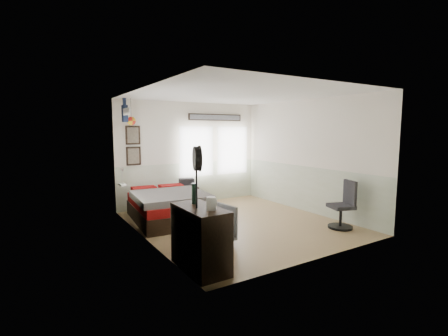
{
  "coord_description": "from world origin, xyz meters",
  "views": [
    {
      "loc": [
        -3.79,
        -5.57,
        1.98
      ],
      "look_at": [
        -0.1,
        0.4,
        1.15
      ],
      "focal_mm": 26.0,
      "sensor_mm": 36.0,
      "label": 1
    }
  ],
  "objects_px": {
    "nightstand": "(187,197)",
    "task_chair": "(343,209)",
    "bed": "(168,206)",
    "armchair": "(208,225)",
    "dresser": "(200,238)"
  },
  "relations": [
    {
      "from": "nightstand",
      "to": "task_chair",
      "type": "xyz_separation_m",
      "value": [
        1.91,
        -3.32,
        0.13
      ]
    },
    {
      "from": "bed",
      "to": "armchair",
      "type": "relative_size",
      "value": 2.79
    },
    {
      "from": "dresser",
      "to": "armchair",
      "type": "relative_size",
      "value": 1.32
    },
    {
      "from": "armchair",
      "to": "dresser",
      "type": "bearing_deg",
      "value": -132.46
    },
    {
      "from": "nightstand",
      "to": "bed",
      "type": "bearing_deg",
      "value": -128.19
    },
    {
      "from": "armchair",
      "to": "nightstand",
      "type": "relative_size",
      "value": 1.45
    },
    {
      "from": "bed",
      "to": "task_chair",
      "type": "xyz_separation_m",
      "value": [
        2.8,
        -2.4,
        0.08
      ]
    },
    {
      "from": "dresser",
      "to": "armchair",
      "type": "xyz_separation_m",
      "value": [
        0.58,
        0.82,
        -0.1
      ]
    },
    {
      "from": "nightstand",
      "to": "task_chair",
      "type": "bearing_deg",
      "value": -54.31
    },
    {
      "from": "dresser",
      "to": "nightstand",
      "type": "relative_size",
      "value": 1.91
    },
    {
      "from": "armchair",
      "to": "task_chair",
      "type": "height_order",
      "value": "task_chair"
    },
    {
      "from": "dresser",
      "to": "nightstand",
      "type": "xyz_separation_m",
      "value": [
        1.44,
        3.52,
        -0.19
      ]
    },
    {
      "from": "task_chair",
      "to": "bed",
      "type": "bearing_deg",
      "value": 158.44
    },
    {
      "from": "bed",
      "to": "dresser",
      "type": "height_order",
      "value": "dresser"
    },
    {
      "from": "task_chair",
      "to": "dresser",
      "type": "bearing_deg",
      "value": -157.49
    }
  ]
}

